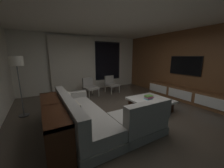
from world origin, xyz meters
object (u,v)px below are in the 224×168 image
Objects in this scene: mounted_tv at (185,65)px; accent_chair_near_window at (111,83)px; coffee_table at (150,104)px; accent_chair_by_curtain at (90,86)px; book_stack_on_coffee_table at (149,97)px; standing_lamp at (17,65)px; console_table_behind_couch at (53,119)px; sectional_couch at (96,117)px; media_console at (184,94)px.

accent_chair_near_window is at bearing 130.77° from mounted_tv.
accent_chair_by_curtain is (-1.15, 2.44, 0.25)m from coffee_table.
accent_chair_near_window reaches higher than book_stack_on_coffee_table.
standing_lamp reaches higher than book_stack_on_coffee_table.
accent_chair_by_curtain is 3.04m from console_table_behind_couch.
mounted_tv is (3.93, 0.40, 1.06)m from sectional_couch.
standing_lamp reaches higher than accent_chair_near_window.
sectional_couch is 1.96m from coffee_table.
book_stack_on_coffee_table is 0.20× the size of mounted_tv.
accent_chair_near_window reaches higher than console_table_behind_couch.
accent_chair_by_curtain is at bearing 55.58° from console_table_behind_couch.
sectional_couch reaches higher than media_console.
media_console is (1.80, 0.00, 0.06)m from coffee_table.
console_table_behind_couch is 1.23× the size of standing_lamp.
console_table_behind_couch is at bearing -176.86° from mounted_tv.
media_console is at bearing -39.66° from accent_chair_by_curtain.
standing_lamp is at bearing 132.77° from sectional_couch.
book_stack_on_coffee_table is at bearing -23.35° from standing_lamp.
console_table_behind_couch reaches higher than book_stack_on_coffee_table.
media_console is at bearing -54.13° from accent_chair_near_window.
book_stack_on_coffee_table is 2.80m from console_table_behind_couch.
console_table_behind_couch is at bearing -124.42° from accent_chair_by_curtain.
standing_lamp is at bearing 112.72° from console_table_behind_couch.
standing_lamp reaches higher than mounted_tv.
standing_lamp reaches higher than sectional_couch.
console_table_behind_couch is at bearing -178.43° from book_stack_on_coffee_table.
mounted_tv is 4.94m from console_table_behind_couch.
sectional_couch reaches higher than book_stack_on_coffee_table.
book_stack_on_coffee_table is (-0.07, 0.01, 0.24)m from coffee_table.
coffee_table is at bearing 5.69° from sectional_couch.
standing_lamp is (-3.52, 1.50, 1.28)m from coffee_table.
sectional_couch is 2.16× the size of coffee_table.
media_console is 2.49× the size of mounted_tv.
mounted_tv is at bearing -49.23° from accent_chair_near_window.
mounted_tv is 0.59× the size of console_table_behind_couch.
book_stack_on_coffee_table is 0.32× the size of accent_chair_by_curtain.
mounted_tv is (1.98, 0.20, 1.16)m from coffee_table.
console_table_behind_couch is (-2.84, -2.59, -0.02)m from accent_chair_near_window.
book_stack_on_coffee_table is 2.26m from mounted_tv.
accent_chair_near_window is 3.79m from standing_lamp.
media_console is (3.75, 0.20, -0.04)m from sectional_couch.
sectional_couch is 1.19× the size of console_table_behind_couch.
media_console is at bearing -15.72° from standing_lamp.
media_console is at bearing 3.02° from sectional_couch.
accent_chair_near_window is at bearing 16.38° from standing_lamp.
accent_chair_by_curtain is 3.83m from media_console.
coffee_table is 0.25m from book_stack_on_coffee_table.
sectional_couch is at bearing -47.23° from standing_lamp.
sectional_couch is at bearing -176.98° from media_console.
accent_chair_by_curtain is (-1.12, -0.08, 0.00)m from accent_chair_near_window.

